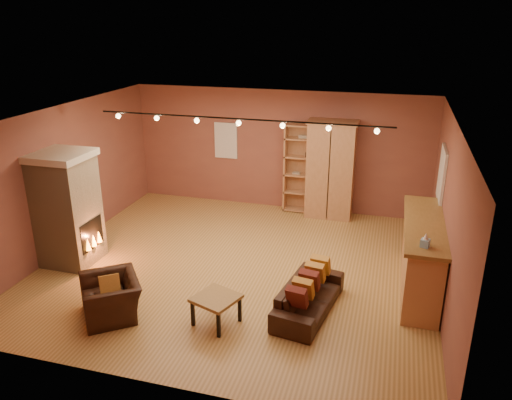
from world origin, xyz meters
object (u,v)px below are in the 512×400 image
(bar_counter, at_px, (422,256))
(fireplace, at_px, (68,209))
(bookcase, at_px, (303,168))
(coffee_table, at_px, (216,301))
(armchair, at_px, (110,291))
(armoire, at_px, (331,169))
(loveseat, at_px, (309,291))

(bar_counter, bearing_deg, fireplace, -173.53)
(bookcase, xyz_separation_m, coffee_table, (-0.35, -4.93, -0.67))
(bookcase, relative_size, armchair, 1.84)
(armoire, distance_m, loveseat, 4.13)
(fireplace, bearing_deg, armoire, 39.64)
(bookcase, bearing_deg, bar_counter, -49.46)
(bookcase, relative_size, coffee_table, 2.71)
(bookcase, distance_m, coffee_table, 4.98)
(fireplace, xyz_separation_m, loveseat, (4.57, -0.48, -0.71))
(fireplace, bearing_deg, coffee_table, -19.82)
(armoire, bearing_deg, loveseat, -86.30)
(bar_counter, bearing_deg, coffee_table, -147.27)
(fireplace, relative_size, loveseat, 1.21)
(bookcase, bearing_deg, fireplace, -134.29)
(armoire, bearing_deg, armchair, -117.91)
(armoire, bearing_deg, fireplace, -140.36)
(fireplace, height_order, armchair, fireplace)
(bar_counter, distance_m, armchair, 5.05)
(bar_counter, xyz_separation_m, armchair, (-4.58, -2.13, -0.20))
(bookcase, height_order, armchair, bookcase)
(armchair, bearing_deg, loveseat, 69.53)
(fireplace, xyz_separation_m, armoire, (4.31, 3.57, 0.06))
(fireplace, xyz_separation_m, bookcase, (3.65, 3.74, -0.00))
(fireplace, relative_size, bar_counter, 0.83)
(bookcase, height_order, coffee_table, bookcase)
(fireplace, distance_m, coffee_table, 3.57)
(armchair, height_order, coffee_table, armchair)
(bar_counter, xyz_separation_m, loveseat, (-1.67, -1.19, -0.26))
(armoire, relative_size, armchair, 1.97)
(fireplace, xyz_separation_m, bar_counter, (6.24, 0.71, -0.44))
(coffee_table, bearing_deg, armchair, -171.87)
(loveseat, bearing_deg, coffee_table, 128.09)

